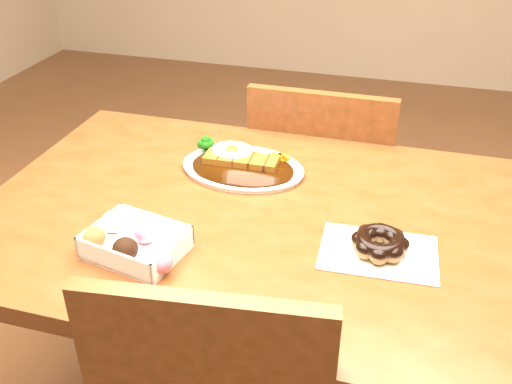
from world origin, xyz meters
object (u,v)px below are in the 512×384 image
(table, at_px, (260,249))
(donut_box, at_px, (133,241))
(chair_far, at_px, (322,197))
(pon_de_ring, at_px, (380,244))
(katsu_curry_plate, at_px, (241,164))

(table, xyz_separation_m, donut_box, (-0.19, -0.20, 0.12))
(chair_far, relative_size, pon_de_ring, 3.83)
(table, bearing_deg, donut_box, -134.20)
(donut_box, bearing_deg, table, 45.80)
(table, distance_m, pon_de_ring, 0.29)
(table, relative_size, chair_far, 1.38)
(donut_box, height_order, pon_de_ring, donut_box)
(chair_far, height_order, pon_de_ring, chair_far)
(chair_far, relative_size, katsu_curry_plate, 2.89)
(table, height_order, pon_de_ring, pon_de_ring)
(katsu_curry_plate, bearing_deg, table, -60.72)
(katsu_curry_plate, distance_m, pon_de_ring, 0.42)
(chair_far, height_order, donut_box, chair_far)
(table, height_order, donut_box, donut_box)
(pon_de_ring, bearing_deg, chair_far, 108.32)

